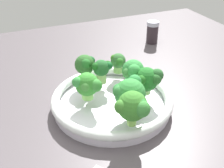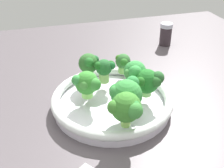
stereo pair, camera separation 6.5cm
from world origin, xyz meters
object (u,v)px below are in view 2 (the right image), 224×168
Objects in this scene: broccoli_floret_5 at (127,108)px; broccoli_floret_7 at (123,62)px; broccoli_floret_3 at (104,69)px; broccoli_floret_2 at (87,84)px; broccoli_floret_4 at (126,94)px; bowl at (112,101)px; broccoli_floret_0 at (89,64)px; pepper_shaker at (166,34)px; broccoli_floret_6 at (135,73)px; broccoli_floret_1 at (149,82)px.

broccoli_floret_7 is at bearing -16.29° from broccoli_floret_5.
broccoli_floret_7 is (3.29, -5.93, -0.67)cm from broccoli_floret_3.
broccoli_floret_4 is (-7.86, -6.71, 0.79)cm from broccoli_floret_2.
broccoli_floret_4 is 4.95cm from broccoli_floret_5.
bowl is 11.68cm from broccoli_floret_0.
broccoli_floret_4 is at bearing 144.10° from pepper_shaker.
bowl is at bearing 149.05° from broccoli_floret_7.
broccoli_floret_3 is 13.74cm from broccoli_floret_4.
broccoli_floret_0 is at bearing 19.75° from bowl.
broccoli_floret_4 is (-7.25, -0.90, 6.38)cm from bowl.
broccoli_floret_5 reaches higher than bowl.
broccoli_floret_2 is 14.79cm from broccoli_floret_7.
broccoli_floret_0 is 0.87× the size of broccoli_floret_4.
broccoli_floret_4 is at bearing -172.89° from bowl.
broccoli_floret_1 is at bearing -157.37° from broccoli_floret_6.
broccoli_floret_7 is at bearing 133.32° from pepper_shaker.
bowl is at bearing -160.25° from broccoli_floret_0.
bowl is at bearing 137.43° from pepper_shaker.
broccoli_floret_1 is 1.05× the size of broccoli_floret_2.
broccoli_floret_7 is 0.67× the size of pepper_shaker.
broccoli_floret_2 is 0.84× the size of broccoli_floret_4.
bowl is at bearing -179.16° from broccoli_floret_3.
bowl is 3.75× the size of broccoli_floret_4.
pepper_shaker reaches higher than bowl.
bowl is 5.45× the size of broccoli_floret_7.
broccoli_floret_2 is 46.73cm from pepper_shaker.
broccoli_floret_1 reaches higher than broccoli_floret_3.
broccoli_floret_0 reaches higher than broccoli_floret_2.
broccoli_floret_7 is at bearing -16.19° from broccoli_floret_4.
broccoli_floret_7 is (8.26, 0.27, -1.13)cm from broccoli_floret_6.
broccoli_floret_1 is (-12.48, -11.37, -0.23)cm from broccoli_floret_0.
broccoli_floret_0 is at bearing 124.31° from pepper_shaker.
broccoli_floret_0 is at bearing 49.89° from broccoli_floret_6.
bowl is 4.33× the size of broccoli_floret_0.
broccoli_floret_5 is at bearing 177.55° from bowl.
broccoli_floret_4 is 10.15cm from broccoli_floret_6.
broccoli_floret_3 is at bearing 51.27° from broccoli_floret_6.
broccoli_floret_1 is at bearing -110.72° from bowl.
broccoli_floret_0 is at bearing 42.33° from broccoli_floret_1.
broccoli_floret_1 is 0.86× the size of pepper_shaker.
broccoli_floret_0 reaches higher than bowl.
broccoli_floret_6 is 38.05cm from pepper_shaker.
broccoli_floret_4 is 1.02× the size of broccoli_floret_5.
broccoli_floret_7 is at bearing 9.53° from broccoli_floret_1.
broccoli_floret_1 is at bearing -59.08° from broccoli_floret_4.
broccoli_floret_4 is (-16.71, -4.30, 0.44)cm from broccoli_floret_0.
bowl is 4.25× the size of broccoli_floret_1.
bowl is 4.48× the size of broccoli_floret_2.
broccoli_floret_5 reaches higher than broccoli_floret_3.
broccoli_floret_6 is (8.71, -5.20, -0.29)cm from broccoli_floret_4.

